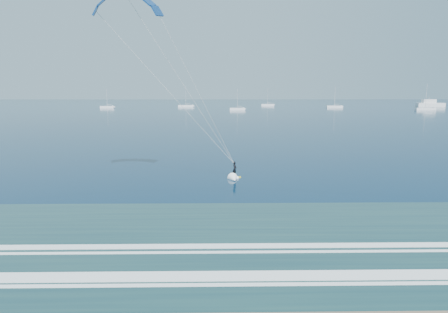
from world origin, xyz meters
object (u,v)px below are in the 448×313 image
kitesurfer_rig (185,87)px  sailboat_5 (334,107)px  sailboat_4 (268,105)px  motor_yacht (430,104)px  sailboat_6 (425,109)px  sailboat_1 (107,107)px  sailboat_2 (186,106)px  sailboat_3 (237,109)px

kitesurfer_rig → sailboat_5: bearing=69.6°
sailboat_4 → sailboat_5: 45.54m
sailboat_4 → sailboat_5: bearing=-40.4°
motor_yacht → sailboat_6: size_ratio=1.26×
kitesurfer_rig → sailboat_5: (70.14, 188.52, -9.12)m
kitesurfer_rig → sailboat_6: kitesurfer_rig is taller
motor_yacht → sailboat_1: bearing=-175.2°
sailboat_2 → sailboat_4: sailboat_2 is taller
kitesurfer_rig → sailboat_1: 193.51m
sailboat_2 → sailboat_3: bearing=-54.9°
kitesurfer_rig → motor_yacht: 239.47m
sailboat_1 → sailboat_2: bearing=19.6°
motor_yacht → sailboat_3: (-118.23, -41.30, -1.10)m
sailboat_2 → sailboat_4: bearing=20.0°
sailboat_5 → sailboat_6: sailboat_6 is taller
sailboat_6 → kitesurfer_rig: bearing=-124.0°
sailboat_1 → sailboat_4: (93.56, 33.71, 0.00)m
kitesurfer_rig → motor_yacht: kitesurfer_rig is taller
sailboat_2 → sailboat_6: (122.15, -41.60, 0.00)m
motor_yacht → sailboat_4: size_ratio=1.46×
sailboat_3 → sailboat_4: sailboat_4 is taller
sailboat_1 → sailboat_2: 45.12m
sailboat_1 → sailboat_3: (71.14, -25.54, 0.00)m
kitesurfer_rig → sailboat_1: (-58.08, 184.36, -9.13)m
kitesurfer_rig → sailboat_3: bearing=85.3°
kitesurfer_rig → motor_yacht: size_ratio=1.18×
sailboat_2 → sailboat_6: bearing=-18.8°
sailboat_4 → motor_yacht: bearing=-10.6°
sailboat_1 → sailboat_2: sailboat_2 is taller
kitesurfer_rig → sailboat_2: (-15.57, 199.50, -9.12)m
sailboat_2 → motor_yacht: bearing=0.2°
sailboat_6 → sailboat_4: bearing=139.8°
kitesurfer_rig → sailboat_3: size_ratio=1.82×
motor_yacht → sailboat_2: bearing=-179.8°
sailboat_2 → sailboat_6: sailboat_6 is taller
kitesurfer_rig → motor_yacht: bearing=56.7°
sailboat_4 → sailboat_6: sailboat_6 is taller
motor_yacht → sailboat_6: bearing=-120.3°
sailboat_3 → kitesurfer_rig: bearing=-94.7°
motor_yacht → sailboat_4: (-95.80, 17.95, -1.09)m
sailboat_5 → sailboat_4: bearing=139.6°
sailboat_2 → sailboat_5: 86.41m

